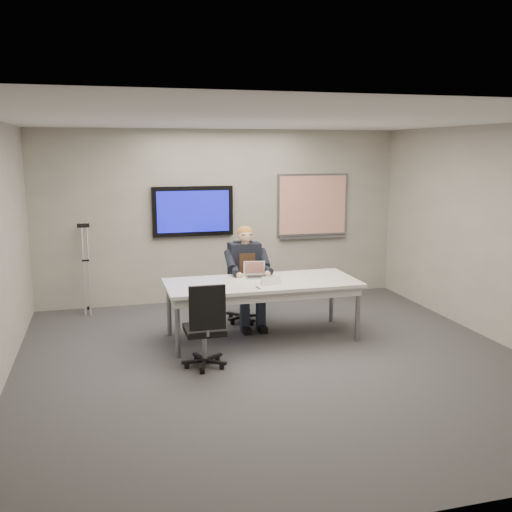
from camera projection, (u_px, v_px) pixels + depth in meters
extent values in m
cube|color=#39393C|center=(276.00, 362.00, 6.75)|extent=(6.00, 6.00, 0.02)
cube|color=white|center=(277.00, 120.00, 6.23)|extent=(6.00, 6.00, 0.02)
cube|color=gray|center=(223.00, 216.00, 9.34)|extent=(6.00, 0.02, 2.80)
cube|color=gray|center=(414.00, 321.00, 3.65)|extent=(6.00, 0.02, 2.80)
cube|color=gray|center=(501.00, 235.00, 7.26)|extent=(0.02, 6.00, 2.80)
cube|color=silver|center=(262.00, 283.00, 7.48)|extent=(2.52, 1.05, 0.04)
cube|color=silver|center=(262.00, 289.00, 7.49)|extent=(2.42, 0.95, 0.10)
cylinder|color=gray|center=(178.00, 328.00, 6.83)|extent=(0.06, 0.06, 0.73)
cylinder|color=gray|center=(358.00, 314.00, 7.43)|extent=(0.06, 0.06, 0.73)
cylinder|color=gray|center=(169.00, 309.00, 7.66)|extent=(0.06, 0.06, 0.73)
cylinder|color=gray|center=(332.00, 297.00, 8.27)|extent=(0.06, 0.06, 0.73)
cube|color=black|center=(193.00, 211.00, 9.15)|extent=(1.30, 0.08, 0.80)
cube|color=#0D0E95|center=(193.00, 212.00, 9.10)|extent=(1.16, 0.01, 0.66)
cube|color=gray|center=(312.00, 205.00, 9.68)|extent=(1.25, 0.04, 1.05)
cube|color=white|center=(313.00, 205.00, 9.66)|extent=(1.18, 0.01, 0.98)
cube|color=gray|center=(312.00, 237.00, 9.75)|extent=(1.18, 0.05, 0.04)
cylinder|color=gray|center=(245.00, 301.00, 8.31)|extent=(0.06, 0.06, 0.39)
cube|color=black|center=(245.00, 288.00, 8.27)|extent=(0.56, 0.56, 0.08)
cube|color=black|center=(243.00, 261.00, 8.44)|extent=(0.46, 0.11, 0.56)
cylinder|color=gray|center=(205.00, 344.00, 6.56)|extent=(0.06, 0.06, 0.35)
cube|color=black|center=(204.00, 330.00, 6.53)|extent=(0.45, 0.45, 0.07)
cube|color=black|center=(207.00, 308.00, 6.27)|extent=(0.41, 0.05, 0.50)
cube|color=black|center=(245.00, 264.00, 8.17)|extent=(0.45, 0.27, 0.60)
cube|color=#352215|center=(247.00, 263.00, 8.04)|extent=(0.23, 0.03, 0.29)
sphere|color=#E2AD8A|center=(245.00, 235.00, 8.06)|extent=(0.22, 0.22, 0.22)
ellipsoid|color=#955F25|center=(245.00, 232.00, 8.07)|extent=(0.23, 0.23, 0.19)
cube|color=#BBBBBE|center=(257.00, 277.00, 7.68)|extent=(0.32, 0.25, 0.02)
cube|color=black|center=(257.00, 276.00, 7.67)|extent=(0.27, 0.18, 0.00)
cube|color=#BBBBBE|center=(254.00, 268.00, 7.79)|extent=(0.30, 0.12, 0.19)
cube|color=#AF1B12|center=(254.00, 268.00, 7.78)|extent=(0.26, 0.10, 0.16)
cylinder|color=black|center=(258.00, 287.00, 7.11)|extent=(0.03, 0.15, 0.01)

